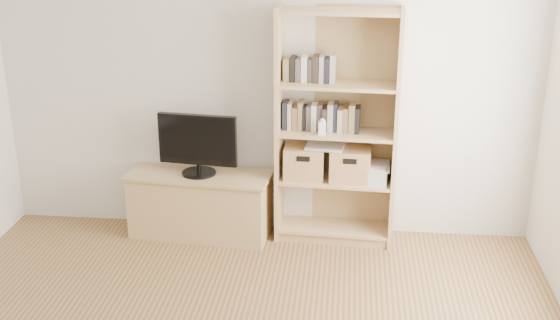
# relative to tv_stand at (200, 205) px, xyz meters

# --- Properties ---
(back_wall) EXTENTS (4.50, 0.02, 2.60)m
(back_wall) POSITION_rel_tv_stand_xyz_m (0.54, 0.22, 1.03)
(back_wall) COLOR silver
(back_wall) RESTS_ON floor
(tv_stand) EXTENTS (1.21, 0.55, 0.54)m
(tv_stand) POSITION_rel_tv_stand_xyz_m (0.00, 0.00, 0.00)
(tv_stand) COLOR #A68355
(tv_stand) RESTS_ON floor
(bookshelf) EXTENTS (1.00, 0.41, 1.96)m
(bookshelf) POSITION_rel_tv_stand_xyz_m (1.15, 0.04, 0.71)
(bookshelf) COLOR #A68355
(bookshelf) RESTS_ON floor
(television) EXTENTS (0.67, 0.12, 0.52)m
(television) POSITION_rel_tv_stand_xyz_m (0.00, 0.00, 0.55)
(television) COLOR black
(television) RESTS_ON tv_stand
(books_row_mid) EXTENTS (0.78, 0.20, 0.21)m
(books_row_mid) POSITION_rel_tv_stand_xyz_m (1.15, 0.07, 0.79)
(books_row_mid) COLOR black
(books_row_mid) RESTS_ON bookshelf
(books_row_upper) EXTENTS (0.41, 0.17, 0.21)m
(books_row_upper) POSITION_rel_tv_stand_xyz_m (0.93, 0.08, 1.20)
(books_row_upper) COLOR black
(books_row_upper) RESTS_ON bookshelf
(baby_monitor) EXTENTS (0.06, 0.04, 0.11)m
(baby_monitor) POSITION_rel_tv_stand_xyz_m (1.03, -0.06, 0.75)
(baby_monitor) COLOR white
(baby_monitor) RESTS_ON bookshelf
(basket_left) EXTENTS (0.33, 0.28, 0.27)m
(basket_left) POSITION_rel_tv_stand_xyz_m (0.89, 0.05, 0.41)
(basket_left) COLOR olive
(basket_left) RESTS_ON bookshelf
(basket_right) EXTENTS (0.34, 0.28, 0.27)m
(basket_right) POSITION_rel_tv_stand_xyz_m (1.27, 0.03, 0.41)
(basket_right) COLOR olive
(basket_right) RESTS_ON bookshelf
(laptop) EXTENTS (0.33, 0.25, 0.02)m
(laptop) POSITION_rel_tv_stand_xyz_m (1.05, 0.04, 0.56)
(laptop) COLOR silver
(laptop) RESTS_ON basket_left
(magazine_stack) EXTENTS (0.22, 0.30, 0.13)m
(magazine_stack) POSITION_rel_tv_stand_xyz_m (1.48, 0.02, 0.34)
(magazine_stack) COLOR beige
(magazine_stack) RESTS_ON bookshelf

